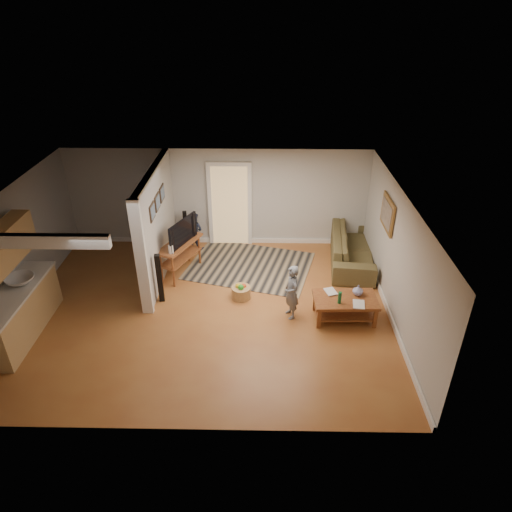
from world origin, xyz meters
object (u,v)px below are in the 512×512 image
(child, at_px, (290,316))
(tv_console, at_px, (180,246))
(coffee_table, at_px, (346,302))
(toy_basket, at_px, (241,292))
(speaker_left, at_px, (160,278))
(speaker_right, at_px, (186,230))
(toddler, at_px, (196,248))
(sofa, at_px, (350,260))

(child, bearing_deg, tv_console, -141.88)
(tv_console, bearing_deg, coffee_table, -0.79)
(toy_basket, bearing_deg, speaker_left, -175.53)
(tv_console, distance_m, toy_basket, 1.82)
(speaker_right, height_order, child, speaker_right)
(speaker_right, relative_size, toddler, 1.02)
(toy_basket, bearing_deg, speaker_right, 123.71)
(sofa, xyz_separation_m, speaker_right, (-4.12, 0.62, 0.50))
(speaker_right, height_order, toy_basket, speaker_right)
(tv_console, height_order, toy_basket, tv_console)
(toddler, bearing_deg, child, 155.08)
(coffee_table, xyz_separation_m, speaker_left, (-3.80, 0.54, 0.18))
(tv_console, bearing_deg, child, -8.93)
(toy_basket, distance_m, child, 1.22)
(toddler, bearing_deg, toy_basket, 145.93)
(speaker_left, distance_m, toddler, 2.45)
(coffee_table, xyz_separation_m, speaker_right, (-3.62, 2.92, 0.12))
(sofa, distance_m, coffee_table, 2.38)
(coffee_table, bearing_deg, toddler, 139.69)
(toddler, bearing_deg, speaker_left, 106.20)
(speaker_left, bearing_deg, child, -19.37)
(toy_basket, bearing_deg, sofa, 31.95)
(coffee_table, height_order, toy_basket, coffee_table)
(sofa, bearing_deg, speaker_left, 118.65)
(tv_console, bearing_deg, speaker_left, -79.17)
(tv_console, bearing_deg, toy_basket, -10.28)
(speaker_left, bearing_deg, toddler, 71.19)
(sofa, xyz_separation_m, speaker_left, (-4.30, -1.76, 0.56))
(tv_console, relative_size, speaker_right, 1.36)
(coffee_table, distance_m, speaker_left, 3.84)
(speaker_right, bearing_deg, child, -59.32)
(tv_console, relative_size, child, 1.17)
(sofa, bearing_deg, speaker_right, 87.75)
(speaker_left, height_order, child, speaker_left)
(tv_console, relative_size, toy_basket, 3.35)
(speaker_right, relative_size, toy_basket, 2.45)
(sofa, distance_m, speaker_left, 4.68)
(tv_console, relative_size, toddler, 1.39)
(tv_console, height_order, speaker_left, speaker_left)
(speaker_left, bearing_deg, speaker_right, 76.59)
(sofa, bearing_deg, child, 151.25)
(tv_console, distance_m, toddler, 1.45)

